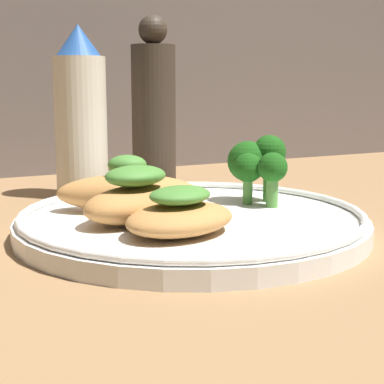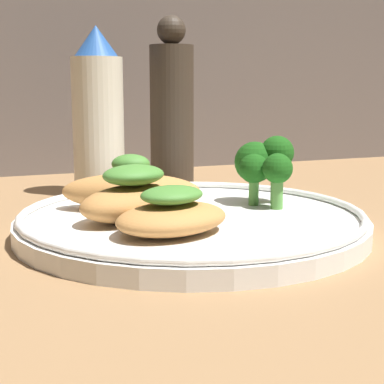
# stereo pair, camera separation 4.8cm
# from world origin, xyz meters

# --- Properties ---
(ground_plane) EXTENTS (1.80, 1.80, 0.01)m
(ground_plane) POSITION_xyz_m (0.00, 0.00, -0.01)
(ground_plane) COLOR #936D47
(plate) EXTENTS (0.29, 0.29, 0.02)m
(plate) POSITION_xyz_m (0.00, 0.00, 0.01)
(plate) COLOR white
(plate) RESTS_ON ground_plane
(grilled_meat_front) EXTENTS (0.10, 0.09, 0.03)m
(grilled_meat_front) POSITION_xyz_m (-0.03, -0.05, 0.03)
(grilled_meat_front) COLOR #BC7F42
(grilled_meat_front) RESTS_ON plate
(grilled_meat_middle) EXTENTS (0.11, 0.08, 0.04)m
(grilled_meat_middle) POSITION_xyz_m (-0.05, 0.00, 0.03)
(grilled_meat_middle) COLOR #BC7F42
(grilled_meat_middle) RESTS_ON plate
(grilled_meat_back) EXTENTS (0.13, 0.09, 0.05)m
(grilled_meat_back) POSITION_xyz_m (-0.04, 0.04, 0.03)
(grilled_meat_back) COLOR #BC7F42
(grilled_meat_back) RESTS_ON plate
(broccoli_bunch) EXTENTS (0.05, 0.06, 0.06)m
(broccoli_bunch) POSITION_xyz_m (0.08, 0.02, 0.05)
(broccoli_bunch) COLOR #569942
(broccoli_bunch) RESTS_ON plate
(sauce_bottle) EXTENTS (0.06, 0.06, 0.18)m
(sauce_bottle) POSITION_xyz_m (-0.03, 0.20, 0.09)
(sauce_bottle) COLOR beige
(sauce_bottle) RESTS_ON ground_plane
(pepper_grinder) EXTENTS (0.05, 0.05, 0.20)m
(pepper_grinder) POSITION_xyz_m (0.05, 0.20, 0.09)
(pepper_grinder) COLOR #382D23
(pepper_grinder) RESTS_ON ground_plane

